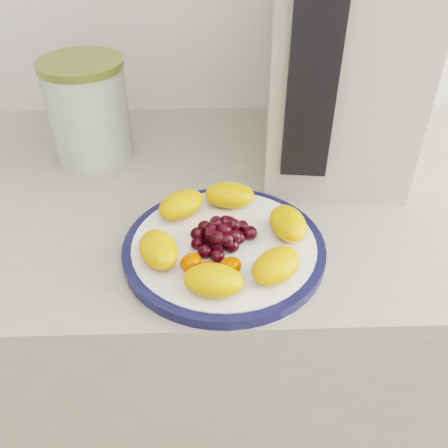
{
  "coord_description": "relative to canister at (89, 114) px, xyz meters",
  "views": [
    {
      "loc": [
        -0.02,
        0.52,
        1.35
      ],
      "look_at": [
        -0.0,
        1.04,
        0.95
      ],
      "focal_mm": 40.0,
      "sensor_mm": 36.0,
      "label": 1
    }
  ],
  "objects": [
    {
      "name": "canister_lid",
      "position": [
        0.0,
        0.0,
        0.09
      ],
      "size": [
        0.18,
        0.18,
        0.01
      ],
      "primitive_type": "cylinder",
      "rotation": [
        0.0,
        0.0,
        -0.35
      ],
      "color": "#5C6929",
      "rests_on": "canister"
    },
    {
      "name": "appliance_body",
      "position": [
        0.42,
        -0.0,
        0.11
      ],
      "size": [
        0.26,
        0.33,
        0.39
      ],
      "primitive_type": "cube",
      "rotation": [
        0.0,
        0.0,
        -0.12
      ],
      "color": "#BBAFA0",
      "rests_on": "counter"
    },
    {
      "name": "cabinet_face",
      "position": [
        0.22,
        -0.11,
        -0.56
      ],
      "size": [
        3.48,
        0.58,
        0.84
      ],
      "primitive_type": "cube",
      "color": "#875F4C",
      "rests_on": "floor"
    },
    {
      "name": "counter",
      "position": [
        0.22,
        -0.11,
        -0.53
      ],
      "size": [
        3.5,
        0.6,
        0.9
      ],
      "primitive_type": "cube",
      "color": "#A79C8B",
      "rests_on": "floor"
    },
    {
      "name": "fruit_plate",
      "position": [
        0.22,
        -0.28,
        -0.05
      ],
      "size": [
        0.24,
        0.24,
        0.03
      ],
      "color": "orange",
      "rests_on": "plate_face"
    },
    {
      "name": "plate_face",
      "position": [
        0.22,
        -0.27,
        -0.07
      ],
      "size": [
        0.25,
        0.25,
        0.02
      ],
      "primitive_type": "cylinder",
      "color": "white",
      "rests_on": "counter"
    },
    {
      "name": "canister",
      "position": [
        0.0,
        0.0,
        0.0
      ],
      "size": [
        0.17,
        0.17,
        0.16
      ],
      "primitive_type": "cylinder",
      "rotation": [
        0.0,
        0.0,
        -0.35
      ],
      "color": "#375915",
      "rests_on": "counter"
    },
    {
      "name": "plate_rim",
      "position": [
        0.22,
        -0.27,
        -0.07
      ],
      "size": [
        0.28,
        0.28,
        0.01
      ],
      "primitive_type": "cylinder",
      "color": "#11153D",
      "rests_on": "counter"
    },
    {
      "name": "appliance_panel",
      "position": [
        0.34,
        -0.16,
        0.12
      ],
      "size": [
        0.07,
        0.03,
        0.29
      ],
      "primitive_type": "cube",
      "rotation": [
        0.0,
        0.0,
        -0.12
      ],
      "color": "black",
      "rests_on": "appliance_body"
    }
  ]
}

